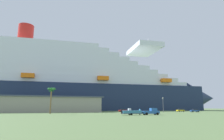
# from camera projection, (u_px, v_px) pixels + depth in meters

# --- Properties ---
(ground_plane) EXTENTS (600.00, 600.00, 0.00)m
(ground_plane) POSITION_uv_depth(u_px,v_px,m) (115.00, 112.00, 112.42)
(ground_plane) COLOR #567042
(cruise_ship) EXTENTS (252.84, 34.36, 67.27)m
(cruise_ship) POSITION_uv_depth(u_px,v_px,m) (61.00, 83.00, 142.53)
(cruise_ship) COLOR #1E2D4C
(cruise_ship) RESTS_ON ground_plane
(terminal_building) EXTENTS (60.12, 30.45, 7.88)m
(terminal_building) POSITION_uv_depth(u_px,v_px,m) (43.00, 104.00, 98.78)
(terminal_building) COLOR gray
(terminal_building) RESTS_ON ground_plane
(pickup_truck) EXTENTS (5.63, 2.35, 2.20)m
(pickup_truck) POSITION_uv_depth(u_px,v_px,m) (151.00, 112.00, 61.79)
(pickup_truck) COLOR #2659A5
(pickup_truck) RESTS_ON ground_plane
(small_boat_on_trailer) EXTENTS (8.40, 2.33, 2.15)m
(small_boat_on_trailer) POSITION_uv_depth(u_px,v_px,m) (134.00, 112.00, 60.45)
(small_boat_on_trailer) COLOR #595960
(small_boat_on_trailer) RESTS_ON ground_plane
(palm_tree) EXTENTS (3.31, 3.32, 10.24)m
(palm_tree) POSITION_uv_depth(u_px,v_px,m) (51.00, 92.00, 74.49)
(palm_tree) COLOR brown
(palm_tree) RESTS_ON ground_plane
(street_lamp) EXTENTS (0.56, 0.56, 7.26)m
(street_lamp) POSITION_uv_depth(u_px,v_px,m) (163.00, 103.00, 92.95)
(street_lamp) COLOR slate
(street_lamp) RESTS_ON ground_plane
(parked_car_blue_suv) EXTENTS (4.55, 2.73, 1.58)m
(parked_car_blue_suv) POSITION_uv_depth(u_px,v_px,m) (195.00, 110.00, 98.83)
(parked_car_blue_suv) COLOR #264C99
(parked_car_blue_suv) RESTS_ON ground_plane
(parked_car_red_hatchback) EXTENTS (4.62, 2.08, 1.58)m
(parked_car_red_hatchback) POSITION_uv_depth(u_px,v_px,m) (123.00, 110.00, 103.76)
(parked_car_red_hatchback) COLOR red
(parked_car_red_hatchback) RESTS_ON ground_plane
(parked_car_yellow_taxi) EXTENTS (4.55, 2.09, 1.58)m
(parked_car_yellow_taxi) POSITION_uv_depth(u_px,v_px,m) (180.00, 110.00, 110.13)
(parked_car_yellow_taxi) COLOR yellow
(parked_car_yellow_taxi) RESTS_ON ground_plane
(parked_car_green_wagon) EXTENTS (4.65, 2.01, 1.58)m
(parked_car_green_wagon) POSITION_uv_depth(u_px,v_px,m) (51.00, 111.00, 89.51)
(parked_car_green_wagon) COLOR #2D723F
(parked_car_green_wagon) RESTS_ON ground_plane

